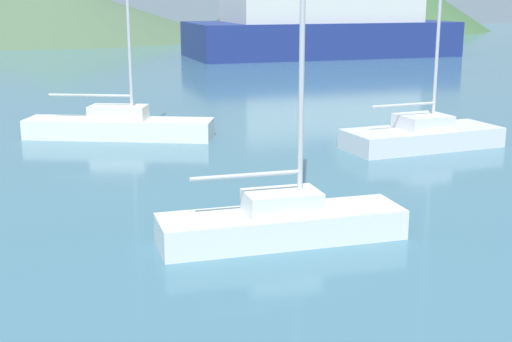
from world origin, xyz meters
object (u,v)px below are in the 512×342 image
at_px(sailboat_inner, 282,217).
at_px(sailboat_middle, 422,134).
at_px(ferry_distant, 320,21).
at_px(sailboat_outer, 119,125).

relative_size(sailboat_inner, sailboat_middle, 1.07).
bearing_deg(ferry_distant, sailboat_inner, -113.90).
distance_m(sailboat_inner, ferry_distant, 49.79).
distance_m(sailboat_middle, ferry_distant, 39.55).
bearing_deg(sailboat_inner, ferry_distant, 67.83).
height_order(sailboat_inner, sailboat_middle, sailboat_inner).
bearing_deg(sailboat_middle, ferry_distant, 68.07).
distance_m(sailboat_inner, sailboat_middle, 11.36).
bearing_deg(sailboat_middle, sailboat_inner, -140.72).
bearing_deg(sailboat_outer, sailboat_middle, -3.49).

